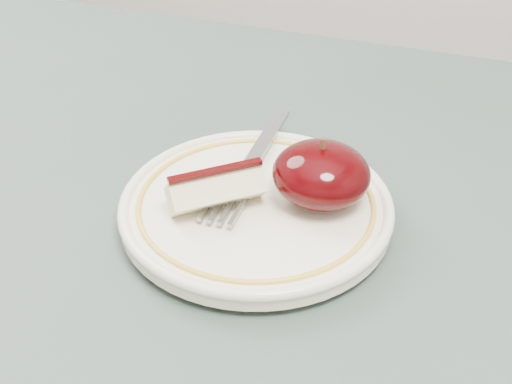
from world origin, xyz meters
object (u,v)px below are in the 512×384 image
(plate, at_px, (256,207))
(apple_half, at_px, (321,174))
(fork, at_px, (251,164))
(table, at_px, (118,359))

(plate, bearing_deg, apple_half, 24.52)
(apple_half, bearing_deg, fork, 161.44)
(table, distance_m, fork, 0.18)
(plate, height_order, fork, fork)
(fork, bearing_deg, table, 154.58)
(apple_half, distance_m, fork, 0.07)
(apple_half, bearing_deg, table, -138.22)
(table, bearing_deg, plate, 48.54)
(table, xyz_separation_m, apple_half, (0.13, 0.11, 0.13))
(plate, xyz_separation_m, fork, (-0.02, 0.04, 0.01))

